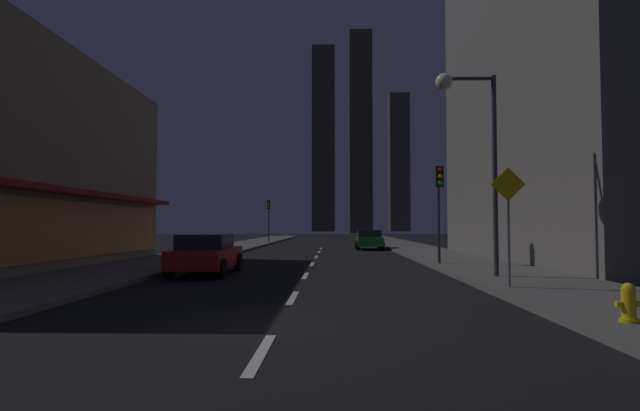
% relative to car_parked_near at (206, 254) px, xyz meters
% --- Properties ---
extents(ground_plane, '(78.00, 136.00, 0.10)m').
position_rel_car_parked_near_xyz_m(ground_plane, '(3.60, 23.21, -0.79)').
color(ground_plane, black).
extents(sidewalk_right, '(4.00, 76.00, 0.15)m').
position_rel_car_parked_near_xyz_m(sidewalk_right, '(10.60, 23.21, -0.67)').
color(sidewalk_right, '#605E59').
rests_on(sidewalk_right, ground).
extents(sidewalk_left, '(4.00, 76.00, 0.15)m').
position_rel_car_parked_near_xyz_m(sidewalk_left, '(-3.40, 23.21, -0.67)').
color(sidewalk_left, '#605E59').
rests_on(sidewalk_left, ground).
extents(lane_marking_center, '(0.16, 33.40, 0.01)m').
position_rel_car_parked_near_xyz_m(lane_marking_center, '(3.60, 4.81, -0.73)').
color(lane_marking_center, silver).
rests_on(lane_marking_center, ground).
extents(building_apartment_right, '(11.00, 20.00, 18.05)m').
position_rel_car_parked_near_xyz_m(building_apartment_right, '(18.10, 7.21, 8.28)').
color(building_apartment_right, slate).
rests_on(building_apartment_right, ground).
extents(skyscraper_distant_tall, '(7.12, 8.49, 58.09)m').
position_rel_car_parked_near_xyz_m(skyscraper_distant_tall, '(1.32, 136.37, 28.31)').
color(skyscraper_distant_tall, '#38352A').
rests_on(skyscraper_distant_tall, ground).
extents(skyscraper_distant_mid, '(5.53, 8.80, 49.41)m').
position_rel_car_parked_near_xyz_m(skyscraper_distant_mid, '(11.11, 103.49, 23.96)').
color(skyscraper_distant_mid, '#3E3B2E').
rests_on(skyscraper_distant_mid, ground).
extents(skyscraper_distant_short, '(6.48, 7.90, 45.07)m').
position_rel_car_parked_near_xyz_m(skyscraper_distant_short, '(25.96, 144.07, 21.79)').
color(skyscraper_distant_short, '#464335').
rests_on(skyscraper_distant_short, ground).
extents(car_parked_near, '(1.98, 4.24, 1.45)m').
position_rel_car_parked_near_xyz_m(car_parked_near, '(0.00, 0.00, 0.00)').
color(car_parked_near, '#B21919').
rests_on(car_parked_near, ground).
extents(car_parked_far, '(1.98, 4.24, 1.45)m').
position_rel_car_parked_near_xyz_m(car_parked_far, '(7.20, 18.87, 0.00)').
color(car_parked_far, '#1E722D').
rests_on(car_parked_far, ground).
extents(fire_hydrant_yellow_near, '(0.42, 0.30, 0.65)m').
position_rel_car_parked_near_xyz_m(fire_hydrant_yellow_near, '(9.50, -9.19, -0.29)').
color(fire_hydrant_yellow_near, yellow).
rests_on(fire_hydrant_yellow_near, sidewalk_right).
extents(fire_hydrant_far_left, '(0.42, 0.30, 0.65)m').
position_rel_car_parked_near_xyz_m(fire_hydrant_far_left, '(-2.30, 14.24, -0.29)').
color(fire_hydrant_far_left, '#B2B2B2').
rests_on(fire_hydrant_far_left, sidewalk_left).
extents(traffic_light_near_right, '(0.32, 0.48, 4.20)m').
position_rel_car_parked_near_xyz_m(traffic_light_near_right, '(9.10, 3.47, 2.45)').
color(traffic_light_near_right, '#2D2D2D').
rests_on(traffic_light_near_right, sidewalk_right).
extents(traffic_light_far_left, '(0.32, 0.48, 4.20)m').
position_rel_car_parked_near_xyz_m(traffic_light_far_left, '(-1.90, 30.85, 2.45)').
color(traffic_light_far_left, '#2D2D2D').
rests_on(traffic_light_far_left, sidewalk_left).
extents(street_lamp_right, '(1.96, 0.56, 6.58)m').
position_rel_car_parked_near_xyz_m(street_lamp_right, '(8.98, -1.64, 4.33)').
color(street_lamp_right, '#38383D').
rests_on(street_lamp_right, sidewalk_right).
extents(pedestrian_crossing_sign, '(0.91, 0.08, 3.15)m').
position_rel_car_parked_near_xyz_m(pedestrian_crossing_sign, '(9.20, -4.49, 1.28)').
color(pedestrian_crossing_sign, slate).
rests_on(pedestrian_crossing_sign, sidewalk_right).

